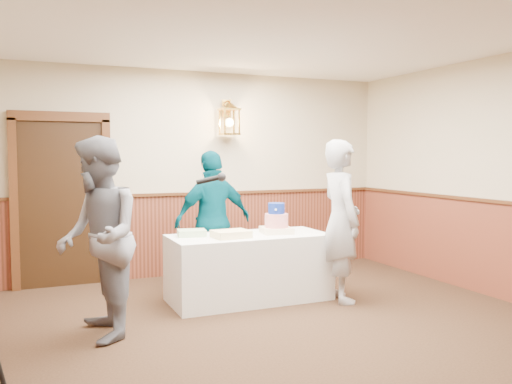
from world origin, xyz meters
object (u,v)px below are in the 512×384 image
display_table (249,267)px  sheet_cake_green (192,233)px  sheet_cake_yellow (231,234)px  interviewer (98,238)px  baker (341,221)px  tiered_cake (276,221)px  assistant_p (213,221)px

display_table → sheet_cake_green: sheet_cake_green is taller
sheet_cake_yellow → interviewer: size_ratio=0.21×
baker → display_table: bearing=73.8°
sheet_cake_green → tiered_cake: bearing=-9.4°
sheet_cake_yellow → sheet_cake_green: sheet_cake_yellow is taller
sheet_cake_yellow → baker: baker is taller
tiered_cake → baker: (0.60, -0.43, 0.03)m
sheet_cake_yellow → interviewer: 1.58m
sheet_cake_yellow → sheet_cake_green: 0.46m
interviewer → baker: (2.68, 0.24, -0.00)m
baker → sheet_cake_green: bearing=77.7°
interviewer → assistant_p: size_ratio=1.07×
tiered_cake → assistant_p: (-0.57, 0.61, -0.03)m
tiered_cake → interviewer: interviewer is taller
display_table → assistant_p: assistant_p is taller
display_table → tiered_cake: tiered_cake is taller
interviewer → baker: 2.69m
assistant_p → sheet_cake_green: bearing=39.0°
sheet_cake_green → sheet_cake_yellow: bearing=-37.5°
sheet_cake_yellow → interviewer: (-1.48, -0.55, 0.12)m
sheet_cake_green → assistant_p: 0.61m
sheet_cake_green → interviewer: interviewer is taller
display_table → sheet_cake_green: size_ratio=5.88×
sheet_cake_yellow → interviewer: interviewer is taller
tiered_cake → interviewer: size_ratio=0.21×
interviewer → assistant_p: interviewer is taller
sheet_cake_yellow → assistant_p: assistant_p is taller
display_table → baker: size_ratio=0.99×
sheet_cake_yellow → sheet_cake_green: bearing=142.5°
display_table → interviewer: size_ratio=0.98×
baker → assistant_p: bearing=56.7°
baker → tiered_cake: bearing=62.5°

